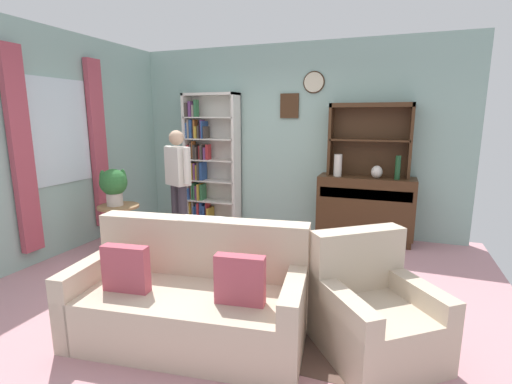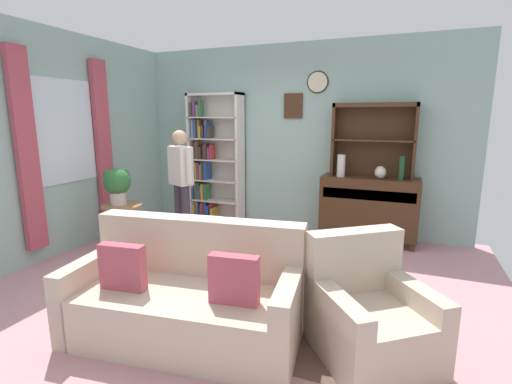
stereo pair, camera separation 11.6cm
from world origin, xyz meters
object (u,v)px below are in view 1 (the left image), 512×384
at_px(potted_plant_small, 125,244).
at_px(book_stack, 255,245).
at_px(armchair_floral, 374,316).
at_px(plant_stand, 120,223).
at_px(vase_round, 377,172).
at_px(sideboard, 365,206).
at_px(person_reading, 178,179).
at_px(potted_plant_large, 114,184).
at_px(vase_tall, 338,165).
at_px(coffee_table, 243,257).
at_px(couch_floral, 191,299).
at_px(bookshelf, 208,163).
at_px(bottle_wine, 398,168).
at_px(sideboard_hutch, 370,130).

distance_m(potted_plant_small, book_stack, 1.78).
relative_size(armchair_floral, plant_stand, 1.78).
relative_size(vase_round, book_stack, 0.77).
distance_m(sideboard, person_reading, 2.63).
distance_m(potted_plant_large, potted_plant_small, 0.80).
distance_m(vase_tall, book_stack, 2.02).
height_order(armchair_floral, potted_plant_small, armchair_floral).
xyz_separation_m(armchair_floral, coffee_table, (-1.29, 0.61, 0.06)).
bearing_deg(vase_round, couch_floral, -113.61).
xyz_separation_m(plant_stand, person_reading, (0.57, 0.55, 0.53)).
distance_m(bookshelf, vase_tall, 2.12).
bearing_deg(plant_stand, armchair_floral, -18.95).
relative_size(bottle_wine, book_stack, 1.43).
bearing_deg(armchair_floral, potted_plant_large, 161.44).
bearing_deg(book_stack, vase_tall, 73.42).
relative_size(plant_stand, person_reading, 0.39).
bearing_deg(coffee_table, potted_plant_small, 171.55).
bearing_deg(person_reading, book_stack, -33.00).
bearing_deg(sideboard, bookshelf, 178.15).
relative_size(sideboard, bottle_wine, 4.10).
bearing_deg(person_reading, vase_round, 19.38).
bearing_deg(potted_plant_small, vase_round, 31.06).
bearing_deg(coffee_table, book_stack, 46.82).
bearing_deg(bookshelf, vase_round, -3.21).
relative_size(bookshelf, coffee_table, 2.62).
bearing_deg(book_stack, sideboard_hutch, 65.20).
height_order(bookshelf, coffee_table, bookshelf).
bearing_deg(potted_plant_large, bottle_wine, 22.77).
bearing_deg(sideboard_hutch, bookshelf, -179.36).
distance_m(vase_round, armchair_floral, 2.66).
bearing_deg(bottle_wine, book_stack, -125.94).
height_order(plant_stand, potted_plant_small, plant_stand).
xyz_separation_m(vase_round, couch_floral, (-1.24, -2.84, -0.69)).
height_order(bottle_wine, armchair_floral, bottle_wine).
bearing_deg(sideboard, sideboard_hutch, 90.00).
distance_m(sideboard, bottle_wine, 0.70).
height_order(bookshelf, sideboard, bookshelf).
xyz_separation_m(vase_tall, plant_stand, (-2.59, -1.43, -0.70)).
distance_m(sideboard_hutch, armchair_floral, 3.03).
xyz_separation_m(sideboard_hutch, vase_tall, (-0.39, -0.19, -0.49)).
relative_size(sideboard_hutch, couch_floral, 0.58).
height_order(armchair_floral, book_stack, armchair_floral).
bearing_deg(bottle_wine, vase_round, 175.05).
bearing_deg(person_reading, potted_plant_large, -137.39).
bearing_deg(vase_tall, potted_plant_large, -151.30).
bearing_deg(vase_tall, potted_plant_small, -143.78).
relative_size(couch_floral, plant_stand, 3.13).
height_order(potted_plant_small, book_stack, book_stack).
height_order(bookshelf, vase_round, bookshelf).
bearing_deg(potted_plant_large, vase_tall, 28.70).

